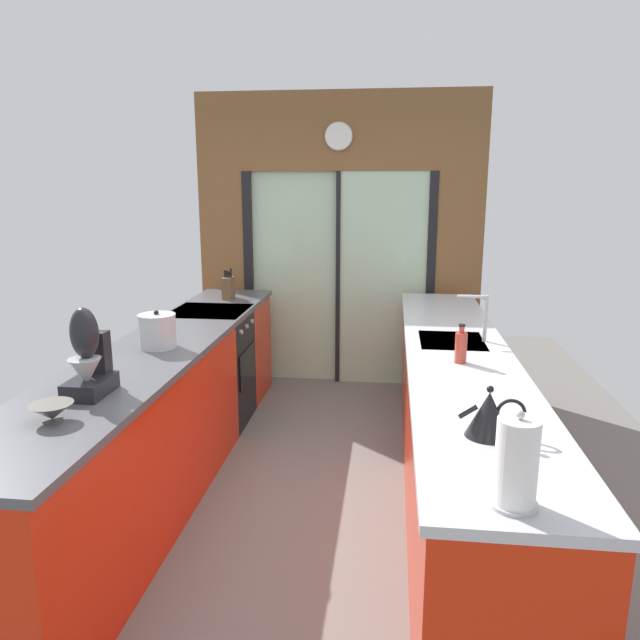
% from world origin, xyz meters
% --- Properties ---
extents(ground_plane, '(5.04, 7.60, 0.02)m').
position_xyz_m(ground_plane, '(0.00, 0.60, -0.01)').
color(ground_plane, slate).
extents(back_wall_unit, '(2.64, 0.12, 2.70)m').
position_xyz_m(back_wall_unit, '(0.00, 2.40, 1.52)').
color(back_wall_unit, brown).
rests_on(back_wall_unit, ground_plane).
extents(left_counter_run, '(0.62, 3.80, 0.92)m').
position_xyz_m(left_counter_run, '(-0.91, 0.13, 0.47)').
color(left_counter_run, red).
rests_on(left_counter_run, ground_plane).
extents(right_counter_run, '(0.62, 3.80, 0.92)m').
position_xyz_m(right_counter_run, '(0.91, 0.30, 0.46)').
color(right_counter_run, red).
rests_on(right_counter_run, ground_plane).
extents(sink_faucet, '(0.19, 0.02, 0.29)m').
position_xyz_m(sink_faucet, '(1.06, 0.55, 1.11)').
color(sink_faucet, '#B7BABC').
rests_on(sink_faucet, right_counter_run).
extents(oven_range, '(0.60, 0.60, 0.92)m').
position_xyz_m(oven_range, '(-0.91, 1.25, 0.46)').
color(oven_range, black).
rests_on(oven_range, ground_plane).
extents(mixing_bowl, '(0.18, 0.18, 0.08)m').
position_xyz_m(mixing_bowl, '(-0.89, -0.99, 0.96)').
color(mixing_bowl, '#514C47').
rests_on(mixing_bowl, left_counter_run).
extents(knife_block, '(0.08, 0.14, 0.26)m').
position_xyz_m(knife_block, '(-0.89, 1.75, 1.02)').
color(knife_block, brown).
rests_on(knife_block, left_counter_run).
extents(stand_mixer, '(0.17, 0.27, 0.42)m').
position_xyz_m(stand_mixer, '(-0.89, -0.66, 1.08)').
color(stand_mixer, black).
rests_on(stand_mixer, left_counter_run).
extents(stock_pot, '(0.22, 0.22, 0.23)m').
position_xyz_m(stock_pot, '(-0.89, 0.16, 1.02)').
color(stock_pot, '#B7BABC').
rests_on(stock_pot, left_counter_run).
extents(kettle, '(0.26, 0.18, 0.21)m').
position_xyz_m(kettle, '(0.89, -0.93, 1.01)').
color(kettle, black).
rests_on(kettle, right_counter_run).
extents(soap_bottle, '(0.07, 0.07, 0.22)m').
position_xyz_m(soap_bottle, '(0.89, 0.06, 1.01)').
color(soap_bottle, '#B23D2D').
rests_on(soap_bottle, right_counter_run).
extents(paper_towel_roll, '(0.15, 0.15, 0.31)m').
position_xyz_m(paper_towel_roll, '(0.89, -1.45, 1.06)').
color(paper_towel_roll, '#B7BABC').
rests_on(paper_towel_roll, right_counter_run).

